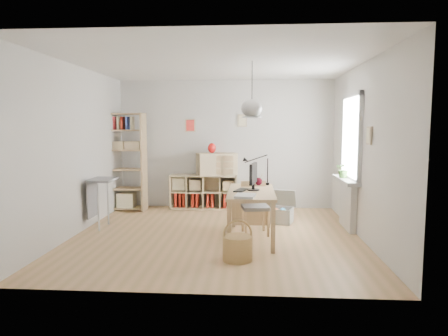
# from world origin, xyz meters

# --- Properties ---
(ground) EXTENTS (4.50, 4.50, 0.00)m
(ground) POSITION_xyz_m (0.00, 0.00, 0.00)
(ground) COLOR tan
(ground) RESTS_ON ground
(room_shell) EXTENTS (4.50, 4.50, 4.50)m
(room_shell) POSITION_xyz_m (0.55, -0.15, 2.00)
(room_shell) COLOR silver
(room_shell) RESTS_ON ground
(window_unit) EXTENTS (0.07, 1.16, 1.46)m
(window_unit) POSITION_xyz_m (2.23, 0.60, 1.55)
(window_unit) COLOR white
(window_unit) RESTS_ON ground
(radiator) EXTENTS (0.10, 0.80, 0.80)m
(radiator) POSITION_xyz_m (2.19, 0.60, 0.40)
(radiator) COLOR silver
(radiator) RESTS_ON ground
(windowsill) EXTENTS (0.22, 1.20, 0.06)m
(windowsill) POSITION_xyz_m (2.14, 0.60, 0.83)
(windowsill) COLOR silver
(windowsill) RESTS_ON radiator
(desk) EXTENTS (0.70, 1.50, 0.75)m
(desk) POSITION_xyz_m (0.55, -0.15, 0.66)
(desk) COLOR tan
(desk) RESTS_ON ground
(cube_shelf) EXTENTS (1.40, 0.38, 0.72)m
(cube_shelf) POSITION_xyz_m (-0.47, 2.08, 0.30)
(cube_shelf) COLOR tan
(cube_shelf) RESTS_ON ground
(tall_bookshelf) EXTENTS (0.80, 0.38, 2.00)m
(tall_bookshelf) POSITION_xyz_m (-2.04, 1.80, 1.09)
(tall_bookshelf) COLOR tan
(tall_bookshelf) RESTS_ON ground
(side_table) EXTENTS (0.40, 0.55, 0.85)m
(side_table) POSITION_xyz_m (-2.04, 0.35, 0.67)
(side_table) COLOR gray
(side_table) RESTS_ON ground
(chair) EXTENTS (0.48, 0.48, 0.84)m
(chair) POSITION_xyz_m (0.60, 0.17, 0.48)
(chair) COLOR gray
(chair) RESTS_ON ground
(wicker_basket) EXTENTS (0.39, 0.39, 0.54)m
(wicker_basket) POSITION_xyz_m (0.38, -1.16, 0.17)
(wicker_basket) COLOR #9D7E47
(wicker_basket) RESTS_ON ground
(storage_chest) EXTENTS (0.68, 0.73, 0.56)m
(storage_chest) POSITION_xyz_m (1.04, 0.98, 0.18)
(storage_chest) COLOR #B8B9B4
(storage_chest) RESTS_ON ground
(monitor) EXTENTS (0.19, 0.48, 0.42)m
(monitor) POSITION_xyz_m (0.58, -0.10, 0.99)
(monitor) COLOR black
(monitor) RESTS_ON desk
(keyboard) EXTENTS (0.23, 0.39, 0.02)m
(keyboard) POSITION_xyz_m (0.39, -0.15, 0.76)
(keyboard) COLOR black
(keyboard) RESTS_ON desk
(task_lamp) EXTENTS (0.45, 0.17, 0.48)m
(task_lamp) POSITION_xyz_m (0.60, 0.39, 1.08)
(task_lamp) COLOR black
(task_lamp) RESTS_ON desk
(yarn_ball) EXTENTS (0.14, 0.14, 0.14)m
(yarn_ball) POSITION_xyz_m (0.66, 0.34, 0.82)
(yarn_ball) COLOR #4F0A1B
(yarn_ball) RESTS_ON desk
(paper_tray) EXTENTS (0.31, 0.37, 0.03)m
(paper_tray) POSITION_xyz_m (0.46, -0.70, 0.77)
(paper_tray) COLOR silver
(paper_tray) RESTS_ON desk
(drawer_chest) EXTENTS (0.88, 0.63, 0.46)m
(drawer_chest) POSITION_xyz_m (-0.17, 2.04, 0.95)
(drawer_chest) COLOR tan
(drawer_chest) RESTS_ON cube_shelf
(red_vase) EXTENTS (0.17, 0.17, 0.21)m
(red_vase) POSITION_xyz_m (-0.27, 2.04, 1.28)
(red_vase) COLOR #9D0E0D
(red_vase) RESTS_ON drawer_chest
(potted_plant) EXTENTS (0.29, 0.26, 0.29)m
(potted_plant) POSITION_xyz_m (2.12, 0.66, 1.01)
(potted_plant) COLOR #335D23
(potted_plant) RESTS_ON windowsill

